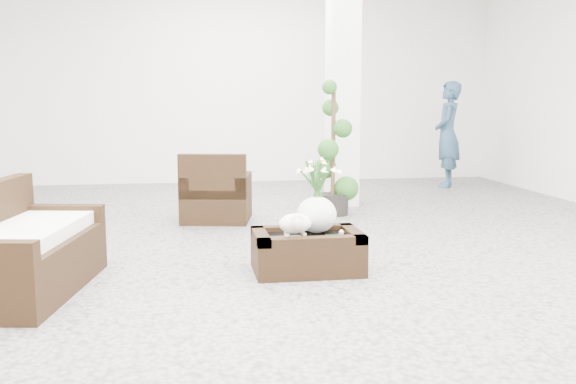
{
  "coord_description": "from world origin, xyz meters",
  "views": [
    {
      "loc": [
        -0.89,
        -5.79,
        1.46
      ],
      "look_at": [
        0.0,
        -0.1,
        0.62
      ],
      "focal_mm": 40.38,
      "sensor_mm": 36.0,
      "label": 1
    }
  ],
  "objects": [
    {
      "name": "planter_narcissus",
      "position": [
        0.19,
        -0.44,
        0.71
      ],
      "size": [
        0.44,
        0.44,
        0.8
      ],
      "primitive_type": null,
      "color": "white",
      "rests_on": "coffee_table"
    },
    {
      "name": "armchair",
      "position": [
        -0.55,
        1.9,
        0.41
      ],
      "size": [
        0.9,
        0.88,
        0.83
      ],
      "primitive_type": "cube",
      "rotation": [
        0.0,
        0.0,
        2.95
      ],
      "color": "black",
      "rests_on": "ground"
    },
    {
      "name": "topiary",
      "position": [
        0.91,
        2.07,
        0.82
      ],
      "size": [
        0.44,
        0.44,
        1.64
      ],
      "primitive_type": null,
      "color": "#224F19",
      "rests_on": "ground"
    },
    {
      "name": "loveseat",
      "position": [
        -2.1,
        -0.79,
        0.41
      ],
      "size": [
        0.99,
        1.64,
        0.82
      ],
      "primitive_type": "cube",
      "rotation": [
        0.0,
        0.0,
        1.4
      ],
      "color": "black",
      "rests_on": "ground"
    },
    {
      "name": "ground",
      "position": [
        0.0,
        0.0,
        0.0
      ],
      "size": [
        11.0,
        11.0,
        0.0
      ],
      "primitive_type": "plane",
      "color": "gray",
      "rests_on": "ground"
    },
    {
      "name": "sheep_figurine",
      "position": [
        -0.03,
        -0.64,
        0.42
      ],
      "size": [
        0.28,
        0.23,
        0.21
      ],
      "primitive_type": "ellipsoid",
      "color": "white",
      "rests_on": "coffee_table"
    },
    {
      "name": "tealight",
      "position": [
        0.39,
        -0.52,
        0.33
      ],
      "size": [
        0.04,
        0.04,
        0.03
      ],
      "primitive_type": "cylinder",
      "color": "white",
      "rests_on": "coffee_table"
    },
    {
      "name": "column",
      "position": [
        1.2,
        2.8,
        1.75
      ],
      "size": [
        0.4,
        0.4,
        3.5
      ],
      "primitive_type": "cube",
      "color": "white",
      "rests_on": "ground"
    },
    {
      "name": "coffee_table",
      "position": [
        0.09,
        -0.54,
        0.16
      ],
      "size": [
        0.9,
        0.6,
        0.31
      ],
      "primitive_type": "cube",
      "color": "black",
      "rests_on": "ground"
    },
    {
      "name": "shopper",
      "position": [
        3.34,
        4.29,
        0.86
      ],
      "size": [
        0.64,
        0.74,
        1.73
      ],
      "primitive_type": "imported",
      "rotation": [
        0.0,
        0.0,
        -2.0
      ],
      "color": "navy",
      "rests_on": "ground"
    }
  ]
}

